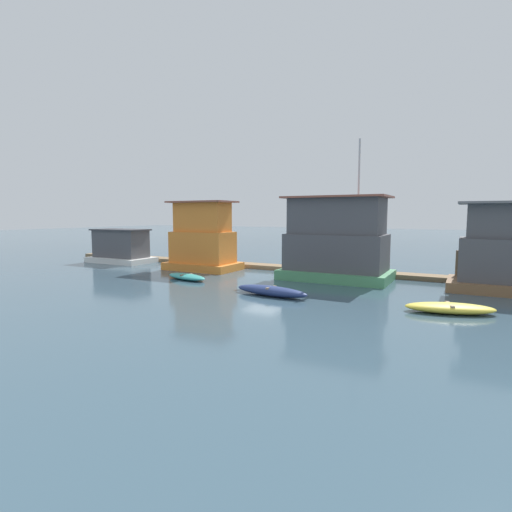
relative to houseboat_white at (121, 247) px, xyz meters
name	(u,v)px	position (x,y,z in m)	size (l,w,h in m)	color
ground_plane	(263,274)	(14.31, -0.51, -1.35)	(200.00, 200.00, 0.00)	#385160
dock_walkway	(281,267)	(14.31, 2.50, -1.20)	(42.40, 1.46, 0.30)	#846B4C
houseboat_white	(121,247)	(0.00, 0.00, 0.00)	(5.71, 3.22, 2.94)	white
houseboat_orange	(203,240)	(9.12, -0.43, 0.92)	(5.43, 3.35, 5.20)	orange
houseboat_green	(336,242)	(19.45, -0.11, 1.11)	(6.90, 4.15, 8.84)	#4C9360
houseboat_brown	(501,254)	(28.55, 0.07, 0.71)	(5.10, 3.66, 4.89)	brown
dinghy_teal	(187,277)	(10.97, -4.79, -1.16)	(3.53, 1.92, 0.37)	teal
dinghy_navy	(271,291)	(18.09, -6.90, -1.09)	(4.26, 1.47, 0.52)	navy
dinghy_yellow	(450,308)	(26.41, -6.55, -1.13)	(3.83, 2.18, 0.43)	yellow
mooring_post_far_left	(458,267)	(26.49, 1.52, -0.32)	(0.32, 0.32, 2.06)	brown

